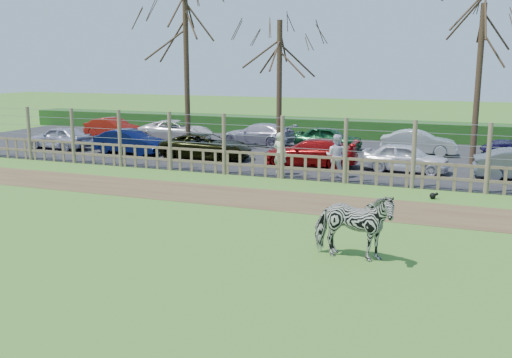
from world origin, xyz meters
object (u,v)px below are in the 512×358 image
(car_4, at_px, (406,158))
(crow, at_px, (433,196))
(car_0, at_px, (60,137))
(car_1, at_px, (129,142))
(zebra, at_px, (353,226))
(car_3, at_px, (310,152))
(tree_mid, at_px, (280,55))
(car_7, at_px, (113,128))
(car_10, at_px, (329,138))
(tree_left, at_px, (186,40))
(car_2, at_px, (206,146))
(car_9, at_px, (258,134))
(visitor_a, at_px, (280,154))
(visitor_b, at_px, (336,156))
(tree_right, at_px, (481,45))
(car_8, at_px, (176,130))
(car_11, at_px, (418,143))

(car_4, bearing_deg, crow, -158.00)
(car_0, relative_size, car_1, 0.97)
(zebra, distance_m, car_3, 12.09)
(car_3, bearing_deg, tree_mid, -141.83)
(car_7, relative_size, car_10, 1.03)
(zebra, xyz_separation_m, car_3, (-4.17, 11.35, -0.18))
(tree_mid, distance_m, car_7, 12.50)
(car_7, height_order, car_10, same)
(car_1, height_order, car_3, same)
(tree_mid, bearing_deg, car_7, 167.53)
(tree_left, xyz_separation_m, car_1, (-2.56, -1.41, -4.98))
(car_2, bearing_deg, crow, -114.91)
(tree_mid, height_order, car_7, tree_mid)
(car_9, bearing_deg, visitor_a, 33.02)
(tree_mid, distance_m, car_9, 5.47)
(car_4, distance_m, car_9, 10.00)
(car_10, bearing_deg, visitor_b, -162.77)
(car_4, bearing_deg, visitor_b, 137.52)
(tree_right, xyz_separation_m, visitor_b, (-5.02, -5.27, -4.34))
(tree_left, bearing_deg, car_10, 28.98)
(visitor_a, distance_m, car_4, 5.30)
(crow, height_order, car_8, car_8)
(tree_mid, height_order, car_1, tree_mid)
(car_3, xyz_separation_m, car_7, (-13.82, 5.11, 0.00))
(tree_mid, xyz_separation_m, car_9, (-2.12, 2.74, -4.23))
(car_7, bearing_deg, car_4, -98.34)
(tree_right, xyz_separation_m, visitor_a, (-7.28, -5.45, -4.34))
(car_1, bearing_deg, car_2, -88.50)
(car_9, bearing_deg, car_7, -82.31)
(car_2, bearing_deg, tree_left, 47.15)
(tree_left, relative_size, car_2, 1.82)
(car_4, relative_size, car_9, 0.85)
(car_0, relative_size, car_7, 0.97)
(tree_right, bearing_deg, car_8, 172.35)
(car_10, bearing_deg, car_11, -90.54)
(car_7, bearing_deg, car_11, -83.12)
(visitor_a, height_order, car_3, visitor_a)
(car_3, bearing_deg, car_7, -114.40)
(tree_right, xyz_separation_m, car_10, (-7.11, 2.04, -4.60))
(tree_left, bearing_deg, car_3, -12.92)
(car_2, bearing_deg, car_0, 86.87)
(car_2, bearing_deg, visitor_a, -120.70)
(tree_left, relative_size, crow, 27.66)
(tree_mid, relative_size, car_10, 1.94)
(zebra, height_order, car_4, zebra)
(car_3, bearing_deg, car_10, -179.15)
(car_0, bearing_deg, car_9, 122.81)
(visitor_a, distance_m, crow, 6.49)
(car_8, bearing_deg, car_9, -95.35)
(tree_right, relative_size, car_1, 2.02)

